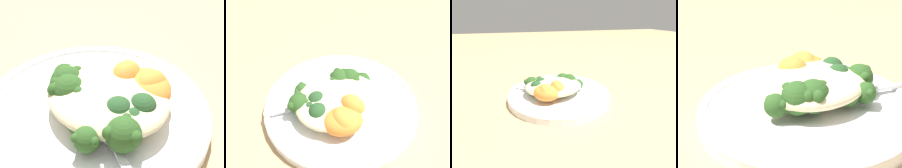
{
  "view_description": "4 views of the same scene",
  "coord_description": "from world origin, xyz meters",
  "views": [
    {
      "loc": [
        -0.22,
        0.21,
        0.27
      ],
      "look_at": [
        -0.03,
        -0.0,
        0.05
      ],
      "focal_mm": 50.0,
      "sensor_mm": 36.0,
      "label": 1
    },
    {
      "loc": [
        -0.2,
        -0.18,
        0.32
      ],
      "look_at": [
        -0.01,
        0.02,
        0.05
      ],
      "focal_mm": 35.0,
      "sensor_mm": 36.0,
      "label": 2
    },
    {
      "loc": [
        -0.12,
        -0.42,
        0.22
      ],
      "look_at": [
        0.0,
        -0.0,
        0.05
      ],
      "focal_mm": 28.0,
      "sensor_mm": 36.0,
      "label": 3
    },
    {
      "loc": [
        0.32,
        0.29,
        0.24
      ],
      "look_at": [
        0.01,
        -0.0,
        0.05
      ],
      "focal_mm": 60.0,
      "sensor_mm": 36.0,
      "label": 4
    }
  ],
  "objects": [
    {
      "name": "ground_plane",
      "position": [
        0.0,
        0.0,
        0.0
      ],
      "size": [
        4.0,
        4.0,
        0.0
      ],
      "primitive_type": "plane",
      "color": "tan"
    },
    {
      "name": "plate",
      "position": [
        -0.01,
        0.01,
        0.01
      ],
      "size": [
        0.28,
        0.28,
        0.02
      ],
      "color": "white",
      "rests_on": "ground_plane"
    },
    {
      "name": "quinoa_mound",
      "position": [
        -0.03,
        0.01,
        0.04
      ],
      "size": [
        0.15,
        0.13,
        0.04
      ],
      "primitive_type": "ellipsoid",
      "color": "beige",
      "rests_on": "plate"
    },
    {
      "name": "broccoli_stalk_0",
      "position": [
        0.03,
        0.01,
        0.03
      ],
      "size": [
        0.1,
        0.04,
        0.03
      ],
      "rotation": [
        0.0,
        0.0,
        0.21
      ],
      "color": "#9EBC66",
      "rests_on": "plate"
    },
    {
      "name": "broccoli_stalk_1",
      "position": [
        0.02,
        0.02,
        0.04
      ],
      "size": [
        0.08,
        0.07,
        0.04
      ],
      "rotation": [
        0.0,
        0.0,
        0.59
      ],
      "color": "#9EBC66",
      "rests_on": "plate"
    },
    {
      "name": "broccoli_stalk_2",
      "position": [
        0.0,
        0.03,
        0.04
      ],
      "size": [
        0.06,
        0.08,
        0.04
      ],
      "rotation": [
        0.0,
        0.0,
        0.99
      ],
      "color": "#9EBC66",
      "rests_on": "plate"
    },
    {
      "name": "broccoli_stalk_3",
      "position": [
        -0.03,
        0.04,
        0.03
      ],
      "size": [
        0.04,
        0.09,
        0.03
      ],
      "rotation": [
        0.0,
        0.0,
        1.84
      ],
      "color": "#9EBC66",
      "rests_on": "plate"
    },
    {
      "name": "broccoli_stalk_4",
      "position": [
        -0.04,
        0.04,
        0.03
      ],
      "size": [
        0.07,
        0.11,
        0.03
      ],
      "rotation": [
        0.0,
        0.0,
        2.07
      ],
      "color": "#9EBC66",
      "rests_on": "plate"
    },
    {
      "name": "broccoli_stalk_5",
      "position": [
        -0.06,
        0.03,
        0.04
      ],
      "size": [
        0.12,
        0.09,
        0.04
      ],
      "rotation": [
        0.0,
        0.0,
        2.54
      ],
      "color": "#9EBC66",
      "rests_on": "plate"
    },
    {
      "name": "sweet_potato_chunk_0",
      "position": [
        -0.06,
        -0.04,
        0.04
      ],
      "size": [
        0.04,
        0.05,
        0.04
      ],
      "primitive_type": "ellipsoid",
      "rotation": [
        0.0,
        0.0,
        4.66
      ],
      "color": "orange",
      "rests_on": "plate"
    },
    {
      "name": "sweet_potato_chunk_1",
      "position": [
        -0.03,
        -0.03,
        0.05
      ],
      "size": [
        0.05,
        0.05,
        0.05
      ],
      "primitive_type": "ellipsoid",
      "rotation": [
        0.0,
        0.0,
        1.77
      ],
      "color": "orange",
      "rests_on": "plate"
    },
    {
      "name": "sweet_potato_chunk_2",
      "position": [
        -0.05,
        -0.04,
        0.04
      ],
      "size": [
        0.08,
        0.08,
        0.04
      ],
      "primitive_type": "ellipsoid",
      "rotation": [
        0.0,
        0.0,
        2.54
      ],
      "color": "orange",
      "rests_on": "plate"
    },
    {
      "name": "kale_tuft",
      "position": [
        -0.06,
        0.01,
        0.04
      ],
      "size": [
        0.06,
        0.06,
        0.04
      ],
      "color": "#234723",
      "rests_on": "plate"
    },
    {
      "name": "spoon",
      "position": [
        -0.07,
        0.04,
        0.03
      ],
      "size": [
        0.1,
        0.06,
        0.01
      ],
      "rotation": [
        0.0,
        0.0,
        2.66
      ],
      "color": "silver",
      "rests_on": "plate"
    }
  ]
}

